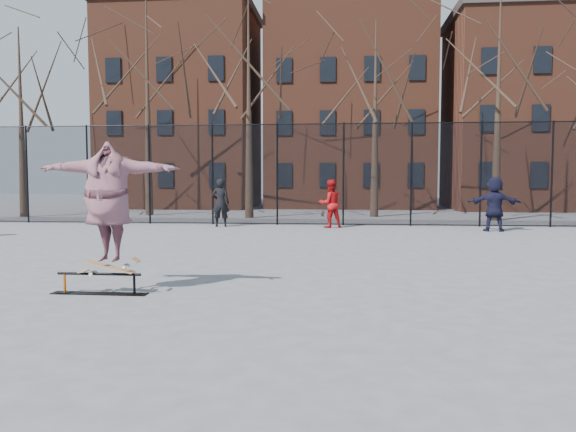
# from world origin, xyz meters

# --- Properties ---
(ground) EXTENTS (100.00, 100.00, 0.00)m
(ground) POSITION_xyz_m (0.00, 0.00, 0.00)
(ground) COLOR slate
(skate_rail) EXTENTS (1.59, 0.24, 0.35)m
(skate_rail) POSITION_xyz_m (-2.71, -0.34, 0.14)
(skate_rail) COLOR black
(skate_rail) RESTS_ON ground
(skateboard) EXTENTS (0.88, 0.21, 0.11)m
(skateboard) POSITION_xyz_m (-2.53, -0.34, 0.40)
(skateboard) COLOR #A36C41
(skateboard) RESTS_ON skate_rail
(skater) EXTENTS (2.36, 0.66, 1.92)m
(skater) POSITION_xyz_m (-2.53, -0.34, 1.41)
(skater) COLOR #55327E
(skater) RESTS_ON skateboard
(bystander_black) EXTENTS (0.72, 0.53, 1.84)m
(bystander_black) POSITION_xyz_m (-3.46, 12.00, 0.92)
(bystander_black) COLOR black
(bystander_black) RESTS_ON ground
(bystander_red) EXTENTS (1.07, 0.97, 1.80)m
(bystander_red) POSITION_xyz_m (0.71, 12.00, 0.90)
(bystander_red) COLOR red
(bystander_red) RESTS_ON ground
(bystander_navy) EXTENTS (1.84, 0.82, 1.92)m
(bystander_navy) POSITION_xyz_m (6.46, 11.16, 0.96)
(bystander_navy) COLOR black
(bystander_navy) RESTS_ON ground
(fence) EXTENTS (34.03, 0.07, 4.00)m
(fence) POSITION_xyz_m (-0.01, 13.00, 2.05)
(fence) COLOR black
(fence) RESTS_ON ground
(tree_row) EXTENTS (33.66, 7.46, 10.67)m
(tree_row) POSITION_xyz_m (-0.25, 17.15, 7.36)
(tree_row) COLOR black
(tree_row) RESTS_ON ground
(rowhouses) EXTENTS (29.00, 7.00, 13.00)m
(rowhouses) POSITION_xyz_m (0.72, 26.00, 6.06)
(rowhouses) COLOR brown
(rowhouses) RESTS_ON ground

